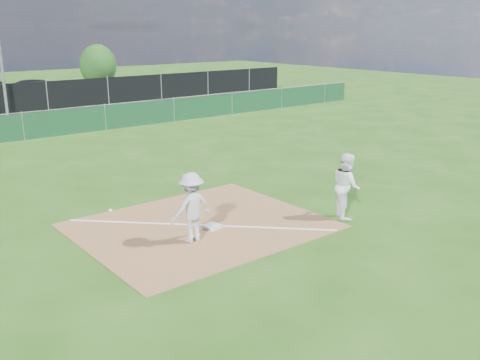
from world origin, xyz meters
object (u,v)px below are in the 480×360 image
Objects in this scene: first_base at (212,227)px; car_right at (41,90)px; runner at (346,185)px; tree_right at (98,65)px; play_at_first at (191,207)px.

car_right is at bearing 79.21° from first_base.
tree_right is (8.56, 34.03, 0.96)m from runner.
car_right is (5.23, 27.44, 0.68)m from first_base.
runner reaches higher than car_right.
tree_right is at bearing 17.64° from runner.
car_right is at bearing 77.64° from play_at_first.
first_base is 0.22× the size of runner.
car_right is 1.40× the size of tree_right.
tree_right is (6.66, 5.05, 1.11)m from car_right.
first_base is at bearing -110.11° from tree_right.
car_right is (6.10, 27.83, -0.13)m from play_at_first.
car_right is at bearing -142.83° from tree_right.
first_base is 1.24m from play_at_first.
tree_right is at bearing 69.89° from first_base.
first_base is at bearing 169.84° from car_right.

